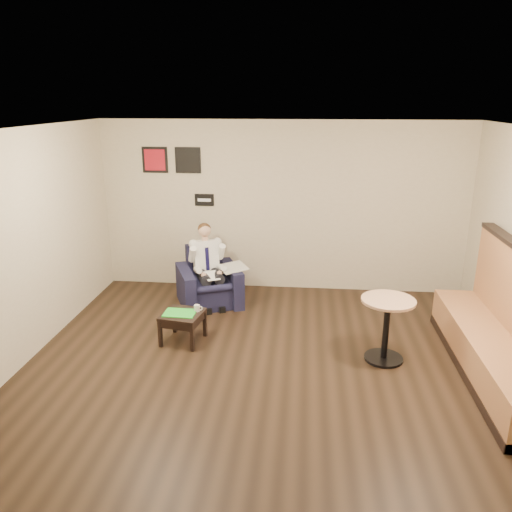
# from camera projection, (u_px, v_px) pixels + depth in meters

# --- Properties ---
(ground) EXTENTS (6.00, 6.00, 0.00)m
(ground) POSITION_uv_depth(u_px,v_px,m) (268.00, 380.00, 5.78)
(ground) COLOR black
(ground) RESTS_ON ground
(wall_back) EXTENTS (6.00, 0.02, 2.80)m
(wall_back) POSITION_uv_depth(u_px,v_px,m) (282.00, 207.00, 8.20)
(wall_back) COLOR beige
(wall_back) RESTS_ON ground
(wall_front) EXTENTS (6.00, 0.02, 2.80)m
(wall_front) POSITION_uv_depth(u_px,v_px,m) (225.00, 457.00, 2.51)
(wall_front) COLOR beige
(wall_front) RESTS_ON ground
(wall_left) EXTENTS (0.02, 6.00, 2.80)m
(wall_left) POSITION_uv_depth(u_px,v_px,m) (5.00, 257.00, 5.64)
(wall_left) COLOR beige
(wall_left) RESTS_ON ground
(ceiling) EXTENTS (6.00, 6.00, 0.02)m
(ceiling) POSITION_uv_depth(u_px,v_px,m) (270.00, 132.00, 4.93)
(ceiling) COLOR white
(ceiling) RESTS_ON wall_back
(seating_sign) EXTENTS (0.32, 0.02, 0.20)m
(seating_sign) POSITION_uv_depth(u_px,v_px,m) (204.00, 200.00, 8.28)
(seating_sign) COLOR black
(seating_sign) RESTS_ON wall_back
(art_print_left) EXTENTS (0.42, 0.03, 0.42)m
(art_print_left) POSITION_uv_depth(u_px,v_px,m) (155.00, 160.00, 8.15)
(art_print_left) COLOR #AB1523
(art_print_left) RESTS_ON wall_back
(art_print_right) EXTENTS (0.42, 0.03, 0.42)m
(art_print_right) POSITION_uv_depth(u_px,v_px,m) (188.00, 160.00, 8.10)
(art_print_right) COLOR black
(art_print_right) RESTS_ON wall_back
(armchair) EXTENTS (1.19, 1.19, 0.88)m
(armchair) POSITION_uv_depth(u_px,v_px,m) (209.00, 277.00, 7.80)
(armchair) COLOR black
(armchair) RESTS_ON ground
(seated_man) EXTENTS (0.87, 1.02, 1.20)m
(seated_man) POSITION_uv_depth(u_px,v_px,m) (210.00, 270.00, 7.65)
(seated_man) COLOR silver
(seated_man) RESTS_ON armchair
(lap_papers) EXTENTS (0.31, 0.35, 0.01)m
(lap_papers) POSITION_uv_depth(u_px,v_px,m) (212.00, 276.00, 7.58)
(lap_papers) COLOR white
(lap_papers) RESTS_ON seated_man
(newspaper) EXTENTS (0.55, 0.60, 0.01)m
(newspaper) POSITION_uv_depth(u_px,v_px,m) (233.00, 267.00, 7.77)
(newspaper) COLOR silver
(newspaper) RESTS_ON armchair
(side_table) EXTENTS (0.58, 0.58, 0.41)m
(side_table) POSITION_uv_depth(u_px,v_px,m) (183.00, 327.00, 6.64)
(side_table) COLOR black
(side_table) RESTS_ON ground
(green_folder) EXTENTS (0.42, 0.31, 0.01)m
(green_folder) POSITION_uv_depth(u_px,v_px,m) (180.00, 313.00, 6.56)
(green_folder) COLOR green
(green_folder) RESTS_ON side_table
(coffee_mug) EXTENTS (0.09, 0.09, 0.09)m
(coffee_mug) POSITION_uv_depth(u_px,v_px,m) (197.00, 308.00, 6.62)
(coffee_mug) COLOR white
(coffee_mug) RESTS_ON side_table
(smartphone) EXTENTS (0.14, 0.10, 0.01)m
(smartphone) POSITION_uv_depth(u_px,v_px,m) (190.00, 309.00, 6.70)
(smartphone) COLOR black
(smartphone) RESTS_ON side_table
(banquette) EXTENTS (0.69, 2.88, 1.47)m
(banquette) POSITION_uv_depth(u_px,v_px,m) (497.00, 317.00, 5.68)
(banquette) COLOR #A1683E
(banquette) RESTS_ON ground
(cafe_table) EXTENTS (0.85, 0.85, 0.81)m
(cafe_table) POSITION_uv_depth(u_px,v_px,m) (386.00, 330.00, 6.11)
(cafe_table) COLOR tan
(cafe_table) RESTS_ON ground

